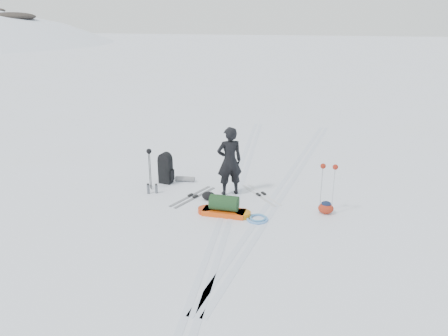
{
  "coord_description": "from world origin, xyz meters",
  "views": [
    {
      "loc": [
        2.25,
        -10.77,
        4.86
      ],
      "look_at": [
        -0.22,
        0.0,
        0.95
      ],
      "focal_mm": 35.0,
      "sensor_mm": 36.0,
      "label": 1
    }
  ],
  "objects": [
    {
      "name": "ski_poles_silver",
      "position": [
        2.52,
        -0.25,
        1.14
      ],
      "size": [
        0.43,
        0.14,
        1.36
      ],
      "rotation": [
        0.0,
        0.0,
        0.15
      ],
      "color": "#ACAEB3",
      "rests_on": "ground"
    },
    {
      "name": "small_daypack",
      "position": [
        2.52,
        -0.22,
        0.16
      ],
      "size": [
        0.42,
        0.33,
        0.34
      ],
      "rotation": [
        0.0,
        0.0,
        0.09
      ],
      "color": "maroon",
      "rests_on": "ground"
    },
    {
      "name": "stuff_sack",
      "position": [
        -0.64,
        -0.05,
        0.12
      ],
      "size": [
        0.38,
        0.29,
        0.23
      ],
      "rotation": [
        0.0,
        0.0,
        -0.03
      ],
      "color": "black",
      "rests_on": "ground"
    },
    {
      "name": "ski_poles_black",
      "position": [
        -2.5,
        0.35,
        1.01
      ],
      "size": [
        0.16,
        0.15,
        1.24
      ],
      "rotation": [
        0.0,
        0.0,
        0.24
      ],
      "color": "black",
      "rests_on": "ground"
    },
    {
      "name": "thermos_pair",
      "position": [
        -2.33,
        0.03,
        0.14
      ],
      "size": [
        0.31,
        0.18,
        0.3
      ],
      "rotation": [
        0.0,
        0.0,
        -0.41
      ],
      "color": "#585A5F",
      "rests_on": "ground"
    },
    {
      "name": "rope_coil",
      "position": [
        0.87,
        -0.98,
        0.03
      ],
      "size": [
        0.68,
        0.68,
        0.07
      ],
      "rotation": [
        0.0,
        0.0,
        0.28
      ],
      "color": "#5B96DE",
      "rests_on": "ground"
    },
    {
      "name": "pulk_sled",
      "position": [
        -0.01,
        -0.88,
        0.2
      ],
      "size": [
        1.4,
        0.48,
        0.53
      ],
      "rotation": [
        0.0,
        0.0,
        -0.03
      ],
      "color": "#E84C0D",
      "rests_on": "ground"
    },
    {
      "name": "ground",
      "position": [
        0.0,
        0.0,
        0.0
      ],
      "size": [
        200.0,
        200.0,
        0.0
      ],
      "primitive_type": "plane",
      "color": "white",
      "rests_on": "ground"
    },
    {
      "name": "skier",
      "position": [
        -0.17,
        0.49,
        0.98
      ],
      "size": [
        0.85,
        0.75,
        1.97
      ],
      "primitive_type": "imported",
      "rotation": [
        0.0,
        0.0,
        3.63
      ],
      "color": "black",
      "rests_on": "ground"
    },
    {
      "name": "touring_skis_grey",
      "position": [
        -1.12,
        0.04,
        0.01
      ],
      "size": [
        0.9,
        1.72,
        0.06
      ],
      "rotation": [
        0.0,
        0.0,
        1.19
      ],
      "color": "gray",
      "rests_on": "ground"
    },
    {
      "name": "touring_skis_white",
      "position": [
        0.72,
        0.59,
        0.01
      ],
      "size": [
        1.32,
        1.5,
        0.06
      ],
      "rotation": [
        0.0,
        0.0,
        -0.87
      ],
      "color": "#B8BBBF",
      "rests_on": "ground"
    },
    {
      "name": "ski_tracks",
      "position": [
        0.61,
        0.88,
        0.0
      ],
      "size": [
        3.38,
        17.97,
        0.01
      ],
      "color": "silver",
      "rests_on": "ground"
    },
    {
      "name": "expedition_rucksack",
      "position": [
        -2.17,
        0.94,
        0.44
      ],
      "size": [
        1.04,
        0.51,
        0.96
      ],
      "rotation": [
        0.0,
        0.0,
        -0.17
      ],
      "color": "black",
      "rests_on": "ground"
    }
  ]
}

